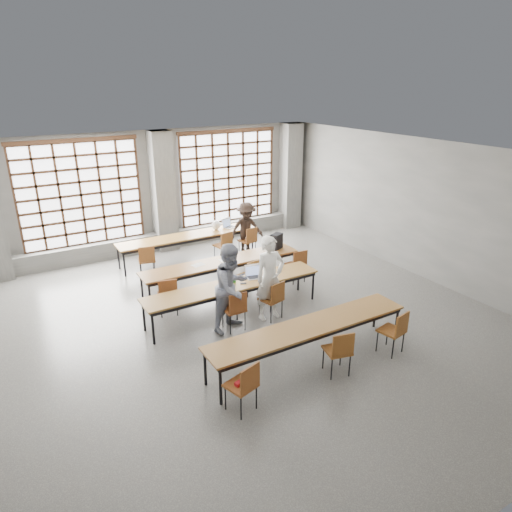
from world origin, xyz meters
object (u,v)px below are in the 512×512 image
Objects in this scene: student_back at (246,229)px; mouse at (272,274)px; desk_row_d at (309,329)px; phone at (243,283)px; chair_near_mid at (340,348)px; red_pouch at (241,382)px; chair_near_right at (396,328)px; chair_mid_centre at (250,274)px; chair_near_left at (244,383)px; chair_back_left at (147,258)px; chair_mid_right at (298,263)px; student_male at (270,278)px; plastic_bag at (216,225)px; laptop_front at (254,274)px; chair_mid_left at (168,293)px; desk_row_a at (188,237)px; chair_front_left at (235,307)px; chair_front_right at (274,297)px; laptop_back at (228,225)px; chair_back_right at (249,238)px; desk_row_b at (222,263)px; backpack at (277,241)px; desk_row_c at (234,286)px; student_female at (232,287)px; chair_back_mid at (224,243)px; green_box at (230,281)px.

student_back reaches higher than mouse.
desk_row_d is 2.16m from phone.
desk_row_d is at bearing 106.14° from chair_near_mid.
chair_near_mid is 1.88m from red_pouch.
chair_near_mid is 1.33m from chair_near_right.
chair_near_left is (-2.13, -3.57, 0.00)m from chair_mid_centre.
chair_back_left is 1.00× the size of chair_mid_right.
chair_mid_centre reaches higher than red_pouch.
plastic_bag is (0.72, 4.09, -0.05)m from student_male.
chair_near_left is 0.56× the size of student_back.
laptop_front reaches higher than chair_back_left.
chair_mid_left is 1.92m from laptop_front.
student_back is 5.51× the size of plastic_bag.
chair_mid_right is (1.75, -2.85, -0.13)m from desk_row_a.
desk_row_a is at bearing 102.59° from chair_near_right.
desk_row_a is 2.54× the size of student_back.
plastic_bag is at bearing 69.03° from chair_front_left.
chair_near_mid is at bearing -92.55° from chair_front_right.
chair_mid_centre is 1.71m from chair_front_left.
desk_row_a is at bearing -175.46° from laptop_back.
desk_row_d is 1.80m from chair_near_left.
chair_back_right is 3.72m from student_male.
chair_near_right is at bearing -49.05° from chair_mid_left.
chair_near_mid is (1.52, -5.80, 0.00)m from chair_back_left.
desk_row_b is at bearing 82.31° from phone.
backpack is at bearing 54.26° from student_male.
phone is (-1.84, -3.14, -0.05)m from student_back.
chair_mid_left is at bearing 88.51° from chair_near_left.
red_pouch is at bearing -129.91° from student_male.
chair_back_right reaches higher than desk_row_c.
student_female reaches higher than mouse.
chair_front_right is (-1.55, -1.32, 0.00)m from chair_mid_right.
laptop_front is 3.57m from plastic_bag.
chair_front_left is at bearing 63.94° from red_pouch.
chair_near_mid reaches higher than desk_row_a.
chair_mid_left is at bearing 130.95° from chair_near_right.
student_male is 3.82m from student_back.
student_male reaches higher than chair_front_left.
mouse is 0.34× the size of plastic_bag.
chair_front_left is at bearing -154.00° from mouse.
phone is at bearing 61.32° from chair_near_left.
mouse is (-0.80, -3.67, -0.04)m from laptop_back.
student_male reaches higher than desk_row_d.
laptop_back is at bearing 59.46° from desk_row_b.
chair_back_mid and chair_mid_centre have the same top height.
backpack reaches higher than chair_back_right.
student_male is 6.45× the size of plastic_bag.
chair_mid_centre is 1.33m from chair_front_right.
chair_mid_right reaches higher than desk_row_c.
green_box is at bearing -164.63° from chair_mid_right.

